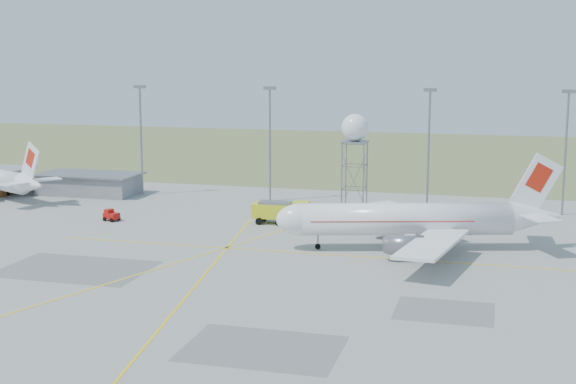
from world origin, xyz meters
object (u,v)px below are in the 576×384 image
(airliner_main, at_px, (411,220))
(radar_tower, at_px, (355,157))
(baggage_tug, at_px, (111,216))
(fire_truck, at_px, (283,213))

(airliner_main, distance_m, radar_tower, 27.78)
(airliner_main, distance_m, baggage_tug, 48.59)
(radar_tower, xyz_separation_m, baggage_tug, (-35.76, -17.84, -8.49))
(airliner_main, xyz_separation_m, radar_tower, (-12.27, 24.38, 5.17))
(radar_tower, bearing_deg, baggage_tug, -153.49)
(radar_tower, relative_size, baggage_tug, 6.04)
(fire_truck, height_order, baggage_tug, fire_truck)
(radar_tower, distance_m, baggage_tug, 40.86)
(airliner_main, height_order, fire_truck, airliner_main)
(airliner_main, distance_m, fire_truck, 24.04)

